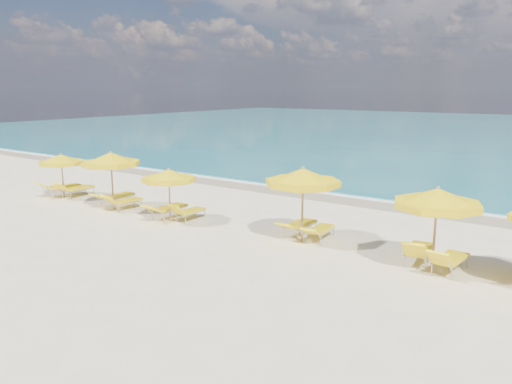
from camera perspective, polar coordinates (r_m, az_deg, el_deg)
The scene contains 20 objects.
ground_plane at distance 17.78m, azimuth -2.80°, elevation -4.60°, with size 120.00×120.00×0.00m, color beige.
ocean at distance 62.51m, azimuth 25.58°, elevation 6.12°, with size 120.00×80.00×0.30m, color #126068.
wet_sand_band at distance 23.86m, azimuth 8.20°, elevation -0.43°, with size 120.00×2.60×0.01m, color tan.
foam_line at distance 24.56m, azimuth 9.06°, elevation -0.10°, with size 120.00×1.20×0.03m, color white.
whitecap_near at distance 34.98m, azimuth 6.65°, elevation 3.53°, with size 14.00×0.36×0.05m, color white.
umbrella_1 at distance 24.71m, azimuth -21.38°, elevation 3.45°, with size 2.10×2.10×2.07m.
umbrella_2 at distance 21.63m, azimuth -16.26°, elevation 3.57°, with size 3.00×3.00×2.45m.
umbrella_3 at distance 19.05m, azimuth -9.94°, elevation 1.83°, with size 2.16×2.16×2.08m.
umbrella_4 at distance 16.32m, azimuth 5.39°, elevation 1.64°, with size 3.29×3.29×2.53m.
umbrella_5 at distance 14.41m, azimuth 20.01°, elevation -0.76°, with size 2.52×2.52×2.43m.
lounger_1_left at distance 25.40m, azimuth -21.16°, elevation 0.18°, with size 0.99×2.11×0.80m.
lounger_1_right at distance 24.83m, azimuth -19.76°, elevation 0.03°, with size 0.69×1.93×0.87m.
lounger_2_left at distance 22.56m, azimuth -15.63°, elevation -0.87°, with size 0.67×2.00×0.73m.
lounger_2_right at distance 21.67m, azimuth -14.71°, elevation -1.38°, with size 0.73×1.76×0.78m.
lounger_3_left at distance 19.92m, azimuth -9.94°, elevation -2.26°, with size 0.70×2.02×0.75m.
lounger_3_right at distance 19.49m, azimuth -7.57°, elevation -2.59°, with size 0.57×1.60×0.79m.
lounger_4_left at distance 17.47m, azimuth 4.99°, elevation -4.19°, with size 0.66×1.89×0.68m.
lounger_4_right at distance 17.00m, azimuth 7.28°, elevation -4.74°, with size 0.72×1.81×0.67m.
lounger_5_left at distance 15.41m, azimuth 18.10°, elevation -6.89°, with size 0.88×1.93×0.93m.
lounger_5_right at distance 14.97m, azimuth 21.24°, elevation -7.72°, with size 0.78×1.84×0.88m.
Camera 1 is at (10.53, -13.41, 5.05)m, focal length 35.00 mm.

